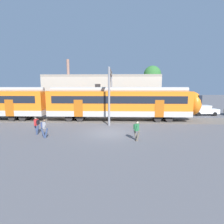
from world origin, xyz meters
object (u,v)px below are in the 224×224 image
at_px(commuter_train, 54,103).
at_px(parked_car_white, 204,110).
at_px(pedestrian_green, 137,129).
at_px(pedestrian_grey, 44,127).
at_px(pedestrian_red, 37,124).

relative_size(commuter_train, parked_car_white, 9.34).
height_order(commuter_train, pedestrian_green, commuter_train).
bearing_deg(pedestrian_grey, commuter_train, 104.43).
bearing_deg(pedestrian_green, pedestrian_red, 169.79).
bearing_deg(pedestrian_grey, pedestrian_red, 136.46).
bearing_deg(pedestrian_red, commuter_train, 97.72).
xyz_separation_m(pedestrian_grey, pedestrian_green, (7.86, -0.52, 0.00)).
relative_size(pedestrian_green, parked_car_white, 0.41).
xyz_separation_m(commuter_train, pedestrian_red, (0.97, -7.18, -1.26)).
height_order(commuter_train, pedestrian_red, commuter_train).
relative_size(commuter_train, pedestrian_grey, 22.83).
bearing_deg(parked_car_white, commuter_train, -167.97).
bearing_deg(pedestrian_grey, parked_car_white, 33.34).
xyz_separation_m(pedestrian_grey, parked_car_white, (19.62, 12.91, -0.21)).
bearing_deg(commuter_train, parked_car_white, 12.03).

